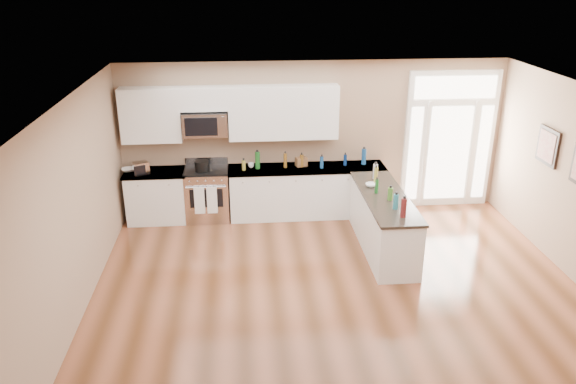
{
  "coord_description": "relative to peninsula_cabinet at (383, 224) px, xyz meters",
  "views": [
    {
      "loc": [
        -1.31,
        -5.85,
        4.32
      ],
      "look_at": [
        -0.65,
        2.0,
        1.15
      ],
      "focal_mm": 35.0,
      "sensor_mm": 36.0,
      "label": 1
    }
  ],
  "objects": [
    {
      "name": "ground",
      "position": [
        -0.93,
        -2.24,
        -0.43
      ],
      "size": [
        8.0,
        8.0,
        0.0
      ],
      "primitive_type": "plane",
      "color": "#522D17"
    },
    {
      "name": "room_shell",
      "position": [
        -0.93,
        -2.24,
        1.27
      ],
      "size": [
        8.0,
        8.0,
        8.0
      ],
      "color": "#9B7C62",
      "rests_on": "ground"
    },
    {
      "name": "back_cabinet_left",
      "position": [
        -3.8,
        1.45,
        0.0
      ],
      "size": [
        1.1,
        0.66,
        0.94
      ],
      "color": "white",
      "rests_on": "ground"
    },
    {
      "name": "back_cabinet_right",
      "position": [
        -1.08,
        1.45,
        0.0
      ],
      "size": [
        2.85,
        0.66,
        0.94
      ],
      "color": "white",
      "rests_on": "ground"
    },
    {
      "name": "peninsula_cabinet",
      "position": [
        0.0,
        0.0,
        0.0
      ],
      "size": [
        0.69,
        2.32,
        0.94
      ],
      "color": "white",
      "rests_on": "ground"
    },
    {
      "name": "upper_cabinet_left",
      "position": [
        -3.81,
        1.59,
        1.49
      ],
      "size": [
        1.04,
        0.33,
        0.95
      ],
      "primitive_type": "cube",
      "color": "white",
      "rests_on": "room_shell"
    },
    {
      "name": "upper_cabinet_right",
      "position": [
        -1.5,
        1.59,
        1.49
      ],
      "size": [
        1.94,
        0.33,
        0.95
      ],
      "primitive_type": "cube",
      "color": "white",
      "rests_on": "room_shell"
    },
    {
      "name": "upper_cabinet_short",
      "position": [
        -2.88,
        1.59,
        1.77
      ],
      "size": [
        0.82,
        0.33,
        0.4
      ],
      "primitive_type": "cube",
      "color": "white",
      "rests_on": "room_shell"
    },
    {
      "name": "microwave",
      "position": [
        -2.88,
        1.56,
        1.33
      ],
      "size": [
        0.78,
        0.41,
        0.42
      ],
      "color": "silver",
      "rests_on": "room_shell"
    },
    {
      "name": "entry_door",
      "position": [
        1.62,
        1.71,
        0.87
      ],
      "size": [
        1.7,
        0.1,
        2.6
      ],
      "color": "white",
      "rests_on": "ground"
    },
    {
      "name": "wall_art_near",
      "position": [
        2.54,
        -0.04,
        1.27
      ],
      "size": [
        0.05,
        0.58,
        0.58
      ],
      "color": "black",
      "rests_on": "room_shell"
    },
    {
      "name": "kitchen_range",
      "position": [
        -2.9,
        1.45,
        0.04
      ],
      "size": [
        0.78,
        0.69,
        1.08
      ],
      "color": "silver",
      "rests_on": "ground"
    },
    {
      "name": "stockpot",
      "position": [
        -2.96,
        1.38,
        0.61
      ],
      "size": [
        0.33,
        0.33,
        0.2
      ],
      "primitive_type": "cylinder",
      "rotation": [
        0.0,
        0.0,
        0.33
      ],
      "color": "black",
      "rests_on": "kitchen_range"
    },
    {
      "name": "toaster_oven",
      "position": [
        -4.02,
        1.33,
        0.61
      ],
      "size": [
        0.32,
        0.29,
        0.22
      ],
      "primitive_type": "cube",
      "rotation": [
        0.0,
        0.0,
        0.42
      ],
      "color": "silver",
      "rests_on": "back_cabinet_left"
    },
    {
      "name": "cardboard_box",
      "position": [
        -1.18,
        1.52,
        0.59
      ],
      "size": [
        0.23,
        0.19,
        0.16
      ],
      "primitive_type": "cube",
      "rotation": [
        0.0,
        0.0,
        0.27
      ],
      "color": "brown",
      "rests_on": "back_cabinet_right"
    },
    {
      "name": "bowl_left",
      "position": [
        -4.28,
        1.49,
        0.53
      ],
      "size": [
        0.27,
        0.27,
        0.05
      ],
      "primitive_type": "imported",
      "rotation": [
        0.0,
        0.0,
        0.25
      ],
      "color": "white",
      "rests_on": "back_cabinet_left"
    },
    {
      "name": "bowl_peninsula",
      "position": [
        -0.14,
        0.39,
        0.53
      ],
      "size": [
        0.24,
        0.24,
        0.06
      ],
      "primitive_type": "imported",
      "rotation": [
        0.0,
        0.0,
        0.41
      ],
      "color": "white",
      "rests_on": "peninsula_cabinet"
    },
    {
      "name": "cup_counter",
      "position": [
        -2.09,
        1.51,
        0.55
      ],
      "size": [
        0.11,
        0.11,
        0.09
      ],
      "primitive_type": "imported",
      "rotation": [
        0.0,
        0.0,
        -0.05
      ],
      "color": "white",
      "rests_on": "back_cabinet_right"
    },
    {
      "name": "counter_bottles",
      "position": [
        -0.57,
        0.69,
        0.63
      ],
      "size": [
        2.36,
        2.45,
        0.31
      ],
      "color": "#19591E",
      "rests_on": "back_cabinet_right"
    }
  ]
}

